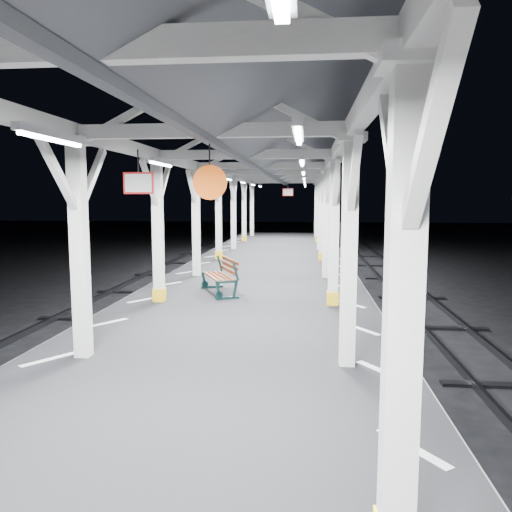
# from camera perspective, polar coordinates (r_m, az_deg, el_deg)

# --- Properties ---
(ground) EXTENTS (120.00, 120.00, 0.00)m
(ground) POSITION_cam_1_polar(r_m,az_deg,el_deg) (9.87, -2.78, -13.65)
(ground) COLOR black
(ground) RESTS_ON ground
(platform) EXTENTS (6.00, 50.00, 1.00)m
(platform) POSITION_cam_1_polar(r_m,az_deg,el_deg) (9.71, -2.79, -10.88)
(platform) COLOR black
(platform) RESTS_ON ground
(hazard_stripes_left) EXTENTS (1.00, 48.00, 0.01)m
(hazard_stripes_left) POSITION_cam_1_polar(r_m,az_deg,el_deg) (10.21, -16.65, -7.33)
(hazard_stripes_left) COLOR silver
(hazard_stripes_left) RESTS_ON platform
(hazard_stripes_right) EXTENTS (1.00, 48.00, 0.01)m
(hazard_stripes_right) POSITION_cam_1_polar(r_m,az_deg,el_deg) (9.53, 12.08, -8.22)
(hazard_stripes_right) COLOR silver
(hazard_stripes_right) RESTS_ON platform
(track_right) EXTENTS (2.20, 60.00, 0.16)m
(track_right) POSITION_cam_1_polar(r_m,az_deg,el_deg) (10.39, 26.43, -12.84)
(track_right) COLOR #2D2D33
(track_right) RESTS_ON ground
(canopy) EXTENTS (5.40, 49.00, 4.65)m
(canopy) POSITION_cam_1_polar(r_m,az_deg,el_deg) (9.30, -2.95, 13.64)
(canopy) COLOR silver
(canopy) RESTS_ON platform
(bench_mid) EXTENTS (1.20, 1.73, 0.88)m
(bench_mid) POSITION_cam_1_polar(r_m,az_deg,el_deg) (12.71, -3.83, -2.17)
(bench_mid) COLOR #112D2D
(bench_mid) RESTS_ON platform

